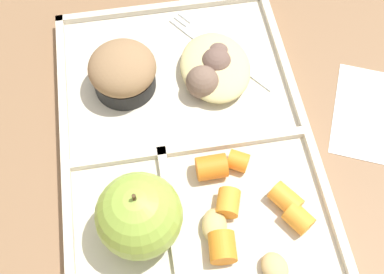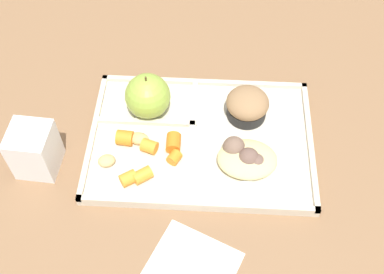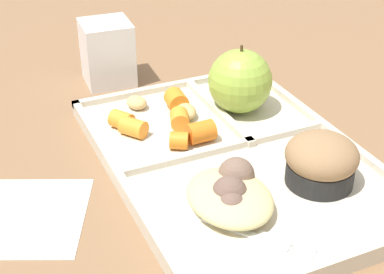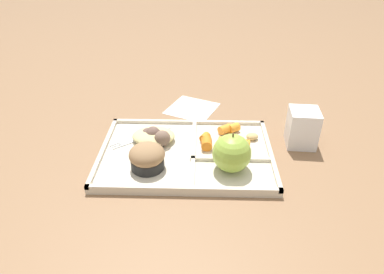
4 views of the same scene
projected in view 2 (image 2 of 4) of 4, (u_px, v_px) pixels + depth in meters
ground at (201, 143)px, 0.87m from camera, size 6.00×6.00×0.00m
lunch_tray at (200, 140)px, 0.86m from camera, size 0.39×0.27×0.02m
green_apple at (148, 96)px, 0.86m from camera, size 0.08×0.08×0.09m
bran_muffin at (247, 105)px, 0.87m from camera, size 0.08×0.08×0.06m
carrot_slice_small at (128, 178)px, 0.80m from camera, size 0.03×0.03×0.02m
carrot_slice_large at (173, 143)px, 0.84m from camera, size 0.03×0.03×0.03m
carrot_slice_center at (149, 146)px, 0.83m from camera, size 0.03×0.03×0.02m
carrot_slice_diagonal at (125, 138)px, 0.84m from camera, size 0.03×0.03×0.03m
carrot_slice_edge at (174, 157)px, 0.82m from camera, size 0.03×0.03×0.02m
carrot_slice_back at (142, 175)px, 0.80m from camera, size 0.04×0.04×0.02m
potato_chunk_large at (107, 161)px, 0.82m from camera, size 0.04×0.03×0.02m
potato_chunk_browned at (139, 139)px, 0.85m from camera, size 0.04×0.03×0.02m
egg_noodle_pile at (247, 159)px, 0.82m from camera, size 0.10×0.08×0.03m
meatball_side at (248, 158)px, 0.81m from camera, size 0.04×0.04×0.04m
meatball_center at (234, 147)px, 0.82m from camera, size 0.04×0.04×0.04m
meatball_front at (256, 162)px, 0.81m from camera, size 0.03×0.03×0.03m
plastic_fork at (272, 167)px, 0.82m from camera, size 0.14×0.11×0.00m
milk_carton at (34, 150)px, 0.80m from camera, size 0.07×0.07×0.09m
paper_napkin at (190, 271)px, 0.73m from camera, size 0.17×0.17×0.00m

